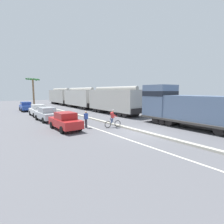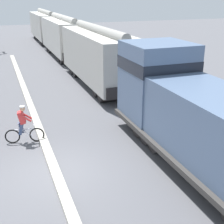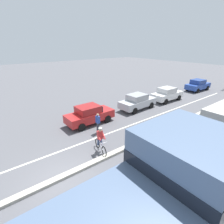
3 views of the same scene
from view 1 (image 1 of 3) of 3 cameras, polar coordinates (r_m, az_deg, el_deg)
The scene contains 14 objects.
ground_plane at distance 15.45m, azimuth 9.07°, elevation -6.44°, with size 120.00×120.00×0.00m, color #56565B.
median_curb at distance 20.03m, azimuth -3.19°, elevation -3.05°, with size 0.36×36.00×0.16m, color #B2AD9E.
lane_stripe at distance 18.87m, azimuth -9.34°, elevation -3.99°, with size 0.14×36.00×0.01m, color silver.
locomotive at distance 18.50m, azimuth 23.95°, elevation 0.89°, with size 3.10×11.61×4.20m.
hopper_car_lead at distance 26.68m, azimuth 0.75°, elevation 3.78°, with size 2.90×10.60×4.18m.
hopper_car_middle at distance 36.62m, azimuth -10.23°, elevation 4.54°, with size 2.90×10.60×4.18m.
hopper_car_trailing at distance 47.32m, azimuth -16.41°, elevation 4.89°, with size 2.90×10.60×4.18m.
parked_car_red at distance 16.51m, azimuth -15.04°, elevation -2.85°, with size 1.88×4.22×1.62m.
parked_car_silver at distance 22.02m, azimuth -20.52°, elevation -0.64°, with size 1.97×4.27×1.62m.
parked_car_white at distance 26.79m, azimuth -23.01°, elevation 0.53°, with size 1.88×4.22×1.62m.
parked_car_blue at distance 34.31m, azimuth -26.31°, elevation 1.66°, with size 1.95×4.26×1.62m.
cyclist at distance 16.99m, azimuth 0.19°, elevation -2.33°, with size 1.69×0.54×1.71m.
palm_tree_near at distance 40.43m, azimuth -24.37°, elevation 8.02°, with size 2.63×2.73×6.33m.
pedestrian_by_cars at distance 16.91m, azimuth -8.48°, elevation -2.35°, with size 0.34×0.22×1.62m.
Camera 1 is at (-10.70, -10.57, 3.56)m, focal length 28.00 mm.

